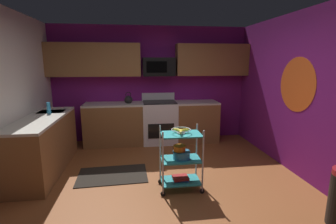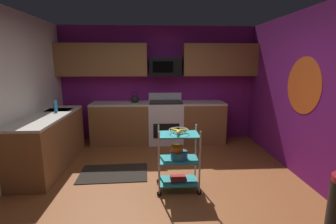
{
  "view_description": "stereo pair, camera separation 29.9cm",
  "coord_description": "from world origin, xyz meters",
  "views": [
    {
      "loc": [
        -0.37,
        -3.31,
        1.81
      ],
      "look_at": [
        0.12,
        0.38,
        1.05
      ],
      "focal_mm": 26.4,
      "sensor_mm": 36.0,
      "label": 1
    },
    {
      "loc": [
        -0.08,
        -3.34,
        1.81
      ],
      "look_at": [
        0.12,
        0.38,
        1.05
      ],
      "focal_mm": 26.4,
      "sensor_mm": 36.0,
      "label": 2
    }
  ],
  "objects": [
    {
      "name": "floor",
      "position": [
        0.0,
        0.0,
        -0.02
      ],
      "size": [
        4.4,
        4.8,
        0.04
      ],
      "primitive_type": "cube",
      "color": "brown",
      "rests_on": "ground"
    },
    {
      "name": "wall_back",
      "position": [
        0.0,
        2.43,
        1.3
      ],
      "size": [
        4.52,
        0.06,
        2.6
      ],
      "primitive_type": "cube",
      "color": "#751970",
      "rests_on": "ground"
    },
    {
      "name": "wall_right",
      "position": [
        2.23,
        0.0,
        1.3
      ],
      "size": [
        0.06,
        4.8,
        2.6
      ],
      "primitive_type": "cube",
      "color": "#751970",
      "rests_on": "ground"
    },
    {
      "name": "wall_flower_decal",
      "position": [
        2.2,
        0.34,
        1.45
      ],
      "size": [
        0.0,
        0.88,
        0.88
      ],
      "primitive_type": "cylinder",
      "rotation": [
        0.0,
        1.57,
        0.0
      ],
      "color": "#E5591E"
    },
    {
      "name": "counter_run",
      "position": [
        -0.76,
        1.6,
        0.46
      ],
      "size": [
        3.68,
        2.52,
        0.92
      ],
      "color": "brown",
      "rests_on": "ground"
    },
    {
      "name": "oven_range",
      "position": [
        0.16,
        2.1,
        0.48
      ],
      "size": [
        0.76,
        0.65,
        1.1
      ],
      "color": "white",
      "rests_on": "ground"
    },
    {
      "name": "upper_cabinets",
      "position": [
        -0.04,
        2.23,
        1.85
      ],
      "size": [
        4.4,
        0.33,
        0.7
      ],
      "color": "brown"
    },
    {
      "name": "microwave",
      "position": [
        0.16,
        2.21,
        1.7
      ],
      "size": [
        0.7,
        0.39,
        0.4
      ],
      "color": "black"
    },
    {
      "name": "rolling_cart",
      "position": [
        0.24,
        -0.06,
        0.45
      ],
      "size": [
        0.62,
        0.38,
        0.91
      ],
      "color": "silver",
      "rests_on": "ground"
    },
    {
      "name": "fruit_bowl",
      "position": [
        0.24,
        -0.06,
        0.88
      ],
      "size": [
        0.27,
        0.27,
        0.07
      ],
      "color": "silver",
      "rests_on": "rolling_cart"
    },
    {
      "name": "mixing_bowl_large",
      "position": [
        0.26,
        -0.06,
        0.52
      ],
      "size": [
        0.25,
        0.25,
        0.11
      ],
      "color": "#338CBF",
      "rests_on": "rolling_cart"
    },
    {
      "name": "mixing_bowl_small",
      "position": [
        0.23,
        -0.06,
        0.62
      ],
      "size": [
        0.18,
        0.18,
        0.08
      ],
      "color": "orange",
      "rests_on": "rolling_cart"
    },
    {
      "name": "book_stack",
      "position": [
        0.24,
        -0.06,
        0.16
      ],
      "size": [
        0.23,
        0.19,
        0.06
      ],
      "color": "#1E4C8C",
      "rests_on": "rolling_cart"
    },
    {
      "name": "kettle",
      "position": [
        -0.52,
        2.1,
        1.0
      ],
      "size": [
        0.21,
        0.18,
        0.26
      ],
      "color": "black",
      "rests_on": "counter_run"
    },
    {
      "name": "dish_soap_bottle",
      "position": [
        -1.87,
        1.15,
        1.02
      ],
      "size": [
        0.06,
        0.06,
        0.2
      ],
      "primitive_type": "cylinder",
      "color": "#2D8CBF",
      "rests_on": "counter_run"
    },
    {
      "name": "floor_rug",
      "position": [
        -0.77,
        0.5,
        0.01
      ],
      "size": [
        1.13,
        0.74,
        0.01
      ],
      "primitive_type": "cube",
      "rotation": [
        0.0,
        0.0,
        0.04
      ],
      "color": "black",
      "rests_on": "ground"
    }
  ]
}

